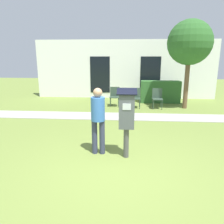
# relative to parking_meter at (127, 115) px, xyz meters

# --- Properties ---
(ground_plane) EXTENTS (40.00, 40.00, 0.00)m
(ground_plane) POSITION_rel_parking_meter_xyz_m (-0.19, -0.57, -1.02)
(ground_plane) COLOR olive
(sidewalk) EXTENTS (12.00, 1.10, 0.02)m
(sidewalk) POSITION_rel_parking_meter_xyz_m (-0.19, 3.55, -1.01)
(sidewalk) COLOR #A3A099
(sidewalk) RESTS_ON ground
(building_facade) EXTENTS (10.00, 0.26, 3.20)m
(building_facade) POSITION_rel_parking_meter_xyz_m (-0.19, 7.76, 0.58)
(building_facade) COLOR white
(building_facade) RESTS_ON ground
(parking_meter) EXTENTS (0.44, 0.31, 1.59)m
(parking_meter) POSITION_rel_parking_meter_xyz_m (0.00, 0.00, 0.00)
(parking_meter) COLOR #4C4C4C
(parking_meter) RESTS_ON ground
(person_standing) EXTENTS (0.32, 0.32, 1.58)m
(person_standing) POSITION_rel_parking_meter_xyz_m (-0.66, 0.15, -0.09)
(person_standing) COLOR #333851
(person_standing) RESTS_ON ground
(outdoor_chair_left) EXTENTS (0.44, 0.44, 0.90)m
(outdoor_chair_left) POSITION_rel_parking_meter_xyz_m (-0.62, 5.48, -0.49)
(outdoor_chair_left) COLOR #334738
(outdoor_chair_left) RESTS_ON ground
(outdoor_chair_middle) EXTENTS (0.44, 0.44, 0.90)m
(outdoor_chair_middle) POSITION_rel_parking_meter_xyz_m (0.35, 5.20, -0.49)
(outdoor_chair_middle) COLOR #334738
(outdoor_chair_middle) RESTS_ON ground
(outdoor_chair_right) EXTENTS (0.44, 0.44, 0.90)m
(outdoor_chair_right) POSITION_rel_parking_meter_xyz_m (1.33, 5.15, -0.49)
(outdoor_chair_right) COLOR #334738
(outdoor_chair_right) RESTS_ON ground
(hedge_row) EXTENTS (1.97, 0.60, 1.10)m
(hedge_row) POSITION_rel_parking_meter_xyz_m (1.64, 6.51, -0.47)
(hedge_row) COLOR #33662D
(hedge_row) RESTS_ON ground
(tree) EXTENTS (1.90, 1.90, 3.82)m
(tree) POSITION_rel_parking_meter_xyz_m (2.59, 5.25, 1.83)
(tree) COLOR brown
(tree) RESTS_ON ground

